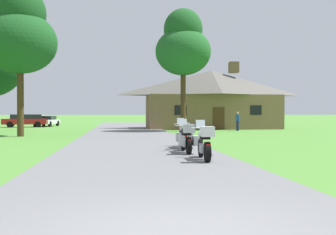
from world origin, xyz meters
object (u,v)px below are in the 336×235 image
Objects in this scene: tree_by_lodge_front at (183,45)px; parked_red_suv_far_left at (25,120)px; motorcycle_white_nearest_to_camera at (205,143)px; motorcycle_black_second_in_row at (187,139)px; bystander_blue_shirt_near_lodge at (238,120)px; parked_white_sedan_far_left at (47,121)px; motorcycle_red_farthest_in_row at (183,135)px; tree_left_near at (20,34)px.

tree_by_lodge_front reaches higher than parked_red_suv_far_left.
tree_by_lodge_front is at bearing 86.00° from motorcycle_white_nearest_to_camera.
parked_red_suv_far_left is (-12.87, 30.96, 0.17)m from motorcycle_black_second_in_row.
bystander_blue_shirt_near_lodge is 8.16m from tree_by_lodge_front.
parked_white_sedan_far_left is (-13.73, 14.54, -6.62)m from tree_by_lodge_front.
motorcycle_red_farthest_in_row is at bearing 92.84° from motorcycle_white_nearest_to_camera.
tree_by_lodge_front is 20.93m from parked_red_suv_far_left.
motorcycle_red_farthest_in_row is at bearing 85.07° from motorcycle_black_second_in_row.
tree_by_lodge_front reaches higher than parked_white_sedan_far_left.
parked_red_suv_far_left is at bearing 42.89° from bystander_blue_shirt_near_lodge.
tree_left_near is at bearing -154.51° from tree_by_lodge_front.
parked_white_sedan_far_left is at bearing 133.35° from tree_by_lodge_front.
motorcycle_black_second_in_row is 2.19m from motorcycle_red_farthest_in_row.
motorcycle_black_second_in_row is at bearing -98.48° from tree_by_lodge_front.
parked_white_sedan_far_left is at bearing 111.50° from motorcycle_red_farthest_in_row.
motorcycle_red_farthest_in_row is 0.21× the size of tree_left_near.
motorcycle_black_second_in_row is 1.00× the size of motorcycle_red_farthest_in_row.
tree_by_lodge_front is 21.06m from parked_white_sedan_far_left.
motorcycle_white_nearest_to_camera is 23.35m from bystander_blue_shirt_near_lodge.
tree_by_lodge_front is (2.58, 16.49, 6.66)m from motorcycle_red_farthest_in_row.
bystander_blue_shirt_near_lodge reaches higher than motorcycle_white_nearest_to_camera.
tree_left_near is at bearing -176.60° from parked_red_suv_far_left.
motorcycle_white_nearest_to_camera is at bearing 142.34° from bystander_blue_shirt_near_lodge.
tree_left_near is 19.34m from parked_red_suv_far_left.
tree_by_lodge_front is at bearing -36.36° from parked_white_sedan_far_left.
motorcycle_red_farthest_in_row is at bearing -163.78° from parked_red_suv_far_left.
motorcycle_black_second_in_row is 0.21× the size of tree_left_near.
parked_red_suv_far_left reaches higher than parked_white_sedan_far_left.
parked_white_sedan_far_left is (-1.77, 20.24, -6.22)m from tree_left_near.
parked_red_suv_far_left reaches higher than motorcycle_red_farthest_in_row.
parked_red_suv_far_left is at bearing 141.89° from tree_by_lodge_front.
tree_left_near is 21.25m from parked_white_sedan_far_left.
parked_red_suv_far_left reaches higher than motorcycle_white_nearest_to_camera.
parked_white_sedan_far_left is (-18.77, 13.52, -0.29)m from bystander_blue_shirt_near_lodge.
tree_left_near is at bearing -74.71° from parked_white_sedan_far_left.
parked_red_suv_far_left is (-13.06, 33.32, 0.16)m from motorcycle_white_nearest_to_camera.
motorcycle_white_nearest_to_camera is 0.47× the size of parked_white_sedan_far_left.
motorcycle_white_nearest_to_camera is 2.38m from motorcycle_black_second_in_row.
tree_left_near is (-9.17, 12.98, 6.26)m from motorcycle_black_second_in_row.
parked_white_sedan_far_left is at bearing 95.01° from tree_left_near.
bystander_blue_shirt_near_lodge is at bearing 68.23° from motorcycle_red_farthest_in_row.
bystander_blue_shirt_near_lodge reaches higher than motorcycle_red_farthest_in_row.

